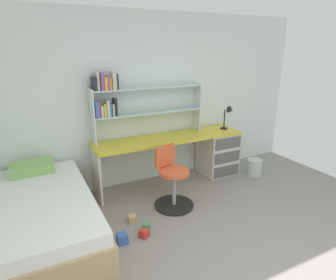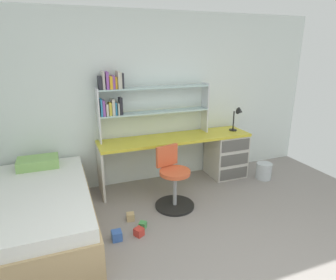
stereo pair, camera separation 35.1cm
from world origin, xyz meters
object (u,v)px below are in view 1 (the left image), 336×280
Objects in this scene: bookshelf_hutch at (130,100)px; toy_block_blue_5 at (122,239)px; desk_lamp at (229,114)px; bed_platform at (40,220)px; desk at (205,151)px; toy_block_natural_0 at (132,219)px; waste_bin at (254,167)px; toy_block_green_2 at (146,227)px; swivel_chair at (173,183)px; toy_block_red_3 at (144,234)px.

toy_block_blue_5 is (-0.59, -1.25, -1.28)m from bookshelf_hutch.
desk_lamp reaches higher than bed_platform.
bed_platform is (-1.36, -0.84, -1.06)m from bookshelf_hutch.
bookshelf_hutch is 1.66m from desk_lamp.
desk_lamp is (0.42, -0.03, 0.58)m from desk.
toy_block_natural_0 is at bearing -4.92° from bed_platform.
desk_lamp is 0.20× the size of bed_platform.
bed_platform reaches higher than waste_bin.
desk reaches higher than toy_block_green_2.
swivel_chair is 10.33× the size of toy_block_green_2.
waste_bin is (0.74, -0.37, -0.29)m from desk.
bed_platform is (-2.55, -0.68, -0.15)m from desk.
toy_block_natural_0 is (-0.62, -0.14, -0.28)m from swivel_chair.
toy_block_blue_5 reaches higher than toy_block_green_2.
bed_platform is (-2.97, -0.65, -0.73)m from desk_lamp.
toy_block_red_3 is at bearing -162.23° from waste_bin.
desk_lamp is at bearing 20.48° from toy_block_natural_0.
toy_block_blue_5 reaches higher than toy_block_red_3.
desk is 2.13m from toy_block_blue_5.
swivel_chair reaches higher than desk.
toy_block_blue_5 is at bearing 177.23° from toy_block_red_3.
desk_lamp is 1.63m from swivel_chair.
waste_bin is (3.30, 0.31, -0.14)m from bed_platform.
toy_block_natural_0 is 1.00× the size of toy_block_red_3.
waste_bin is at bearing -26.42° from desk.
desk is 1.51m from bookshelf_hutch.
toy_block_blue_5 is (-0.86, -0.46, -0.27)m from swivel_chair.
desk_lamp is 4.17× the size of toy_block_natural_0.
toy_block_natural_0 is (1.00, -0.09, -0.23)m from bed_platform.
desk_lamp reaches higher than waste_bin.
swivel_chair is 8.80× the size of toy_block_natural_0.
bookshelf_hutch reaches higher than toy_block_natural_0.
swivel_chair is at bearing 1.79° from bed_platform.
toy_block_natural_0 is (-0.36, -0.92, -1.28)m from bookshelf_hutch.
toy_block_red_3 is at bearing -22.52° from bed_platform.
swivel_chair is 8.79× the size of toy_block_red_3.
desk is at bearing 35.60° from toy_block_red_3.
swivel_chair is 3.07× the size of waste_bin.
swivel_chair is at bearing 28.20° from toy_block_blue_5.
bed_platform is at bearing 175.08° from toy_block_natural_0.
swivel_chair is 1.01m from toy_block_blue_5.
bookshelf_hutch is at bearing 74.64° from toy_block_red_3.
bed_platform is at bearing 157.48° from toy_block_red_3.
toy_block_red_3 is at bearing -2.77° from toy_block_blue_5.
desk_lamp is 2.43m from toy_block_red_3.
bookshelf_hutch reaches higher than swivel_chair.
waste_bin is at bearing 17.77° from toy_block_red_3.
bed_platform is at bearing -148.41° from bookshelf_hutch.
toy_block_blue_5 is (-0.23, -0.32, 0.01)m from toy_block_natural_0.
bookshelf_hutch is 1.88m from toy_block_blue_5.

